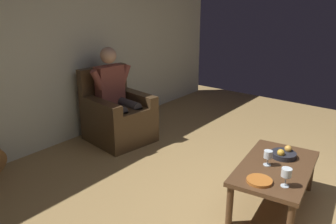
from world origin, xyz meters
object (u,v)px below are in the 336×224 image
(coffee_table, at_px, (275,171))
(wine_glass_near, at_px, (268,155))
(decorative_dish, at_px, (259,181))
(person_seated, at_px, (115,92))
(fruit_bowl, at_px, (284,154))
(wine_glass_far, at_px, (286,174))
(armchair, at_px, (117,116))

(coffee_table, bearing_deg, wine_glass_near, -60.43)
(wine_glass_near, relative_size, decorative_dish, 0.68)
(decorative_dish, bearing_deg, person_seated, -103.98)
(coffee_table, xyz_separation_m, wine_glass_near, (0.04, -0.07, 0.16))
(person_seated, relative_size, coffee_table, 1.14)
(person_seated, distance_m, fruit_bowl, 2.34)
(person_seated, relative_size, wine_glass_far, 7.79)
(fruit_bowl, bearing_deg, armchair, -89.94)
(coffee_table, relative_size, wine_glass_far, 6.84)
(person_seated, bearing_deg, decorative_dish, 84.05)
(coffee_table, relative_size, fruit_bowl, 4.72)
(wine_glass_far, bearing_deg, armchair, -101.55)
(armchair, height_order, fruit_bowl, armchair)
(person_seated, relative_size, decorative_dish, 5.90)
(wine_glass_near, xyz_separation_m, fruit_bowl, (-0.26, 0.06, -0.07))
(coffee_table, relative_size, wine_glass_near, 7.66)
(wine_glass_near, relative_size, fruit_bowl, 0.62)
(armchair, height_order, person_seated, person_seated)
(person_seated, height_order, fruit_bowl, person_seated)
(person_seated, bearing_deg, coffee_table, 92.78)
(wine_glass_far, height_order, decorative_dish, wine_glass_far)
(wine_glass_far, distance_m, fruit_bowl, 0.56)
(coffee_table, distance_m, wine_glass_near, 0.18)
(armchair, xyz_separation_m, fruit_bowl, (-0.00, 2.32, 0.13))
(person_seated, bearing_deg, armchair, 90.00)
(person_seated, distance_m, wine_glass_near, 2.29)
(wine_glass_far, bearing_deg, fruit_bowl, -158.80)
(fruit_bowl, bearing_deg, coffee_table, 2.51)
(coffee_table, distance_m, fruit_bowl, 0.24)
(person_seated, bearing_deg, fruit_bowl, 98.06)
(coffee_table, bearing_deg, fruit_bowl, -177.49)
(armchair, bearing_deg, wine_glass_near, 91.63)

